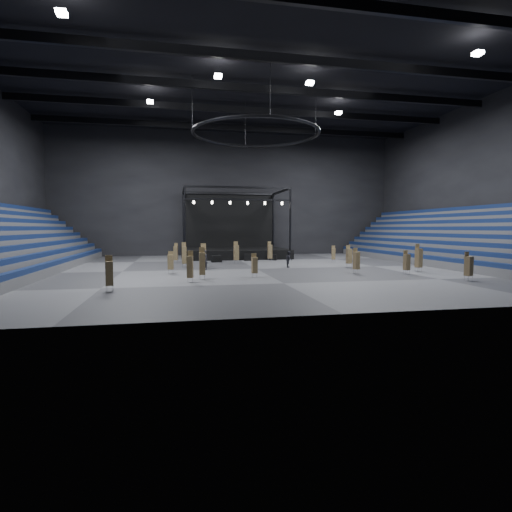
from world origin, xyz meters
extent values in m
plane|color=#4C4C4F|center=(0.00, 0.00, 0.00)|extent=(50.00, 50.00, 0.00)
cube|color=black|center=(0.00, 0.00, 18.00)|extent=(50.00, 42.00, 0.20)
cube|color=black|center=(0.00, 21.00, 9.00)|extent=(50.00, 0.20, 18.00)
cube|color=black|center=(0.00, -21.00, 9.00)|extent=(50.00, 0.20, 18.00)
cube|color=black|center=(25.00, 0.00, 9.00)|extent=(0.20, 42.00, 18.00)
cube|color=#4F4F52|center=(-21.40, 0.00, 0.38)|extent=(7.20, 40.00, 0.75)
cube|color=#0E1C3E|center=(-18.12, 0.00, 0.95)|extent=(0.59, 40.00, 0.40)
cube|color=#4F4F52|center=(-21.85, 0.00, 0.75)|extent=(6.30, 40.00, 1.50)
cube|color=#0E1C3E|center=(-19.02, 0.00, 1.70)|extent=(0.59, 40.00, 0.40)
cube|color=#4F4F52|center=(-22.30, 0.00, 1.12)|extent=(5.40, 40.00, 2.25)
cube|color=#0E1C3E|center=(-19.91, 0.00, 2.45)|extent=(0.59, 40.00, 0.40)
cube|color=#0E1C3E|center=(-20.82, 0.00, 3.20)|extent=(0.59, 40.00, 0.40)
cube|color=#0E1C3E|center=(-21.71, 0.00, 3.95)|extent=(0.59, 40.00, 0.40)
cube|color=#4F4F52|center=(21.40, 0.00, 0.38)|extent=(7.20, 40.00, 0.75)
cube|color=#0E1C3E|center=(18.12, 0.00, 0.95)|extent=(0.59, 40.00, 0.40)
cube|color=#4F4F52|center=(21.85, 0.00, 0.75)|extent=(6.30, 40.00, 1.50)
cube|color=#0E1C3E|center=(19.02, 0.00, 1.70)|extent=(0.59, 40.00, 0.40)
cube|color=#4F4F52|center=(22.30, 0.00, 1.12)|extent=(5.40, 40.00, 2.25)
cube|color=#0E1C3E|center=(19.91, 0.00, 2.45)|extent=(0.59, 40.00, 0.40)
cube|color=#4F4F52|center=(22.75, 0.00, 1.50)|extent=(4.50, 40.00, 3.00)
cube|color=#0E1C3E|center=(20.82, 0.00, 3.20)|extent=(0.59, 40.00, 0.40)
cube|color=#4F4F52|center=(23.20, 0.00, 1.88)|extent=(3.60, 40.00, 3.75)
cube|color=#0E1C3E|center=(21.71, 0.00, 3.95)|extent=(0.59, 40.00, 0.40)
cube|color=#4F4F52|center=(23.65, 0.00, 2.25)|extent=(2.70, 40.00, 4.50)
cube|color=#0E1C3E|center=(22.61, 0.00, 4.70)|extent=(0.59, 40.00, 0.40)
cube|color=#4F4F52|center=(24.10, 0.00, 2.62)|extent=(1.80, 40.00, 5.25)
cube|color=#0E1C3E|center=(23.52, 0.00, 5.45)|extent=(0.59, 40.00, 0.40)
cube|color=#4F4F52|center=(24.55, 0.00, 3.00)|extent=(0.90, 40.00, 6.00)
cube|color=#0E1C3E|center=(24.41, 0.00, 6.20)|extent=(0.59, 40.00, 0.40)
cube|color=black|center=(0.00, 15.50, 0.60)|extent=(14.00, 10.00, 1.20)
cube|color=black|center=(0.00, 20.30, 5.20)|extent=(13.30, 0.30, 8.00)
cylinder|color=black|center=(-6.60, 10.90, 5.10)|extent=(0.24, 0.24, 7.80)
cylinder|color=black|center=(-6.60, 20.10, 5.10)|extent=(0.24, 0.24, 7.80)
cylinder|color=black|center=(6.60, 10.90, 5.10)|extent=(0.24, 0.24, 7.80)
cylinder|color=black|center=(6.60, 20.10, 5.10)|extent=(0.24, 0.24, 7.80)
cube|color=black|center=(0.00, 10.90, 9.00)|extent=(13.40, 0.25, 0.25)
cube|color=black|center=(0.00, 20.10, 9.00)|extent=(13.40, 0.25, 0.25)
cube|color=black|center=(0.00, 10.90, 7.50)|extent=(13.40, 0.20, 0.20)
cylinder|color=white|center=(-5.50, 10.90, 7.10)|extent=(0.24, 0.24, 0.35)
cylinder|color=white|center=(-3.30, 10.90, 7.10)|extent=(0.24, 0.24, 0.35)
cylinder|color=white|center=(-1.10, 10.90, 7.10)|extent=(0.24, 0.24, 0.35)
cylinder|color=white|center=(1.10, 10.90, 7.10)|extent=(0.24, 0.24, 0.35)
cylinder|color=white|center=(3.30, 10.90, 7.10)|extent=(0.24, 0.24, 0.35)
cylinder|color=white|center=(5.50, 10.90, 7.10)|extent=(0.24, 0.24, 0.35)
torus|color=black|center=(0.00, 0.00, 13.00)|extent=(12.30, 12.30, 0.30)
cylinder|color=black|center=(6.00, 0.00, 15.50)|extent=(0.04, 0.04, 5.00)
cylinder|color=black|center=(0.00, 6.00, 15.50)|extent=(0.04, 0.04, 5.00)
cylinder|color=black|center=(-6.00, 0.00, 15.50)|extent=(0.04, 0.04, 5.00)
cylinder|color=black|center=(0.00, -6.00, 15.50)|extent=(0.04, 0.04, 5.00)
cube|color=black|center=(0.00, -15.00, 17.20)|extent=(49.00, 0.35, 0.70)
cube|color=black|center=(0.00, -7.00, 17.20)|extent=(49.00, 0.35, 0.70)
cube|color=black|center=(0.00, 0.00, 17.20)|extent=(49.00, 0.35, 0.70)
cube|color=black|center=(0.00, 7.00, 17.20)|extent=(49.00, 0.35, 0.70)
cube|color=black|center=(0.00, 15.00, 17.20)|extent=(49.00, 0.35, 0.70)
cube|color=white|center=(-14.00, -12.00, 16.60)|extent=(0.60, 0.60, 0.25)
cube|color=white|center=(14.00, -12.00, 16.60)|extent=(0.60, 0.60, 0.25)
cube|color=white|center=(-10.00, 4.00, 16.60)|extent=(0.60, 0.60, 0.25)
cube|color=white|center=(10.00, 4.00, 16.60)|extent=(0.60, 0.60, 0.25)
cube|color=white|center=(-4.00, -4.00, 16.60)|extent=(0.60, 0.60, 0.25)
cube|color=white|center=(4.00, -4.00, 16.60)|extent=(0.60, 0.60, 0.25)
cube|color=black|center=(-3.06, 8.36, 0.39)|extent=(1.27, 0.84, 0.78)
cube|color=black|center=(1.09, 9.64, 0.42)|extent=(1.39, 0.98, 0.84)
cube|color=black|center=(4.02, 9.83, 0.36)|extent=(1.21, 0.89, 0.72)
cylinder|color=silver|center=(-7.88, 7.84, 0.17)|extent=(0.03, 0.03, 0.35)
cylinder|color=silver|center=(-7.88, 8.16, 0.17)|extent=(0.03, 0.03, 0.35)
cylinder|color=silver|center=(-7.55, 7.84, 0.17)|extent=(0.03, 0.03, 0.35)
cylinder|color=silver|center=(-7.55, 8.16, 0.17)|extent=(0.03, 0.03, 0.35)
cube|color=olive|center=(-7.72, 8.00, 1.13)|extent=(0.51, 0.51, 1.57)
cube|color=olive|center=(-7.67, 8.17, 1.87)|extent=(0.40, 0.15, 0.86)
cylinder|color=silver|center=(-11.90, -12.18, 0.19)|extent=(0.03, 0.03, 0.38)
cylinder|color=silver|center=(-11.90, -11.82, 0.19)|extent=(0.03, 0.03, 0.38)
cylinder|color=silver|center=(-11.54, -12.18, 0.19)|extent=(0.03, 0.03, 0.38)
cylinder|color=silver|center=(-11.54, -11.82, 0.19)|extent=(0.03, 0.03, 0.38)
cube|color=olive|center=(-11.72, -12.00, 1.15)|extent=(0.53, 0.53, 1.53)
cube|color=olive|center=(-11.75, -11.81, 1.86)|extent=(0.44, 0.13, 0.84)
cylinder|color=silver|center=(13.81, -12.07, 0.20)|extent=(0.03, 0.03, 0.39)
cylinder|color=silver|center=(13.81, -11.70, 0.20)|extent=(0.03, 0.03, 0.39)
cylinder|color=silver|center=(14.19, -12.07, 0.20)|extent=(0.03, 0.03, 0.39)
cylinder|color=silver|center=(14.19, -11.70, 0.20)|extent=(0.03, 0.03, 0.39)
cube|color=olive|center=(14.00, -11.89, 1.12)|extent=(0.59, 0.59, 1.46)
cube|color=olive|center=(13.94, -11.70, 1.80)|extent=(0.45, 0.19, 0.80)
cylinder|color=silver|center=(-1.28, 5.65, 0.21)|extent=(0.03, 0.03, 0.42)
cylinder|color=silver|center=(-1.28, 6.05, 0.21)|extent=(0.03, 0.03, 0.42)
cylinder|color=silver|center=(-0.88, 5.65, 0.21)|extent=(0.03, 0.03, 0.42)
cylinder|color=silver|center=(-0.88, 6.05, 0.21)|extent=(0.03, 0.03, 0.42)
cube|color=olive|center=(-1.08, 5.85, 1.25)|extent=(0.56, 0.56, 1.66)
cube|color=olive|center=(-1.11, 6.06, 2.03)|extent=(0.49, 0.12, 0.91)
cylinder|color=silver|center=(7.69, -5.83, 0.19)|extent=(0.03, 0.03, 0.38)
cylinder|color=silver|center=(7.69, -5.47, 0.19)|extent=(0.03, 0.03, 0.38)
cylinder|color=silver|center=(8.05, -5.83, 0.19)|extent=(0.03, 0.03, 0.38)
cylinder|color=silver|center=(8.05, -5.47, 0.19)|extent=(0.03, 0.03, 0.38)
cube|color=olive|center=(7.87, -5.65, 1.13)|extent=(0.53, 0.53, 1.51)
cube|color=olive|center=(7.83, -5.47, 1.84)|extent=(0.43, 0.14, 0.83)
cylinder|color=silver|center=(10.06, 5.23, 0.18)|extent=(0.03, 0.03, 0.36)
cylinder|color=silver|center=(10.06, 5.56, 0.18)|extent=(0.03, 0.03, 0.36)
cylinder|color=silver|center=(10.40, 5.23, 0.18)|extent=(0.03, 0.03, 0.36)
cylinder|color=silver|center=(10.40, 5.56, 0.18)|extent=(0.03, 0.03, 0.36)
cube|color=olive|center=(10.23, 5.39, 1.00)|extent=(0.53, 0.53, 1.30)
cube|color=olive|center=(10.28, 5.57, 1.60)|extent=(0.41, 0.17, 0.71)
cylinder|color=silver|center=(-5.83, -7.38, 0.19)|extent=(0.03, 0.03, 0.38)
cylinder|color=silver|center=(-5.83, -7.02, 0.19)|extent=(0.03, 0.03, 0.38)
cylinder|color=silver|center=(-5.47, -7.38, 0.19)|extent=(0.03, 0.03, 0.38)
cylinder|color=silver|center=(-5.47, -7.02, 0.19)|extent=(0.03, 0.03, 0.38)
cube|color=olive|center=(-5.65, -7.20, 1.23)|extent=(0.46, 0.46, 1.71)
cube|color=olive|center=(-5.65, -7.02, 2.04)|extent=(0.43, 0.06, 0.94)
cylinder|color=silver|center=(-6.79, -8.90, 0.18)|extent=(0.03, 0.03, 0.35)
cylinder|color=silver|center=(-6.79, -8.56, 0.18)|extent=(0.03, 0.03, 0.35)
cylinder|color=silver|center=(-6.46, -8.90, 0.18)|extent=(0.03, 0.03, 0.35)
cylinder|color=silver|center=(-6.46, -8.56, 0.18)|extent=(0.03, 0.03, 0.35)
cube|color=olive|center=(-6.63, -8.73, 1.15)|extent=(0.50, 0.50, 1.59)
cube|color=olive|center=(-6.59, -8.56, 1.89)|extent=(0.41, 0.14, 0.88)
cylinder|color=silver|center=(-5.19, 1.68, 0.23)|extent=(0.03, 0.03, 0.45)
cylinder|color=silver|center=(-5.19, 2.11, 0.23)|extent=(0.03, 0.03, 0.45)
cylinder|color=silver|center=(-4.76, 1.68, 0.23)|extent=(0.03, 0.03, 0.45)
cylinder|color=silver|center=(-4.76, 2.11, 0.23)|extent=(0.03, 0.03, 0.45)
cube|color=olive|center=(-4.97, 1.90, 1.26)|extent=(0.58, 0.58, 1.61)
cube|color=olive|center=(-4.96, 2.12, 2.01)|extent=(0.52, 0.11, 0.88)
cylinder|color=silver|center=(-8.30, -2.93, 0.19)|extent=(0.03, 0.03, 0.39)
cylinder|color=silver|center=(-8.30, -2.56, 0.19)|extent=(0.03, 0.03, 0.39)
cylinder|color=silver|center=(-7.93, -2.93, 0.19)|extent=(0.03, 0.03, 0.39)
cylinder|color=silver|center=(-7.93, -2.56, 0.19)|extent=(0.03, 0.03, 0.39)
cube|color=olive|center=(-8.11, -2.75, 1.03)|extent=(0.52, 0.52, 1.28)
cube|color=olive|center=(-8.09, -2.56, 1.61)|extent=(0.45, 0.12, 0.70)
cylinder|color=silver|center=(9.36, -0.58, 0.20)|extent=(0.03, 0.03, 0.39)
cylinder|color=silver|center=(9.36, -0.21, 0.20)|extent=(0.03, 0.03, 0.39)
cylinder|color=silver|center=(9.74, -0.58, 0.20)|extent=(0.03, 0.03, 0.39)
cylinder|color=silver|center=(9.74, -0.21, 0.20)|extent=(0.03, 0.03, 0.39)
cube|color=olive|center=(9.55, -0.40, 1.14)|extent=(0.53, 0.53, 1.49)
cube|color=olive|center=(9.52, -0.20, 1.83)|extent=(0.45, 0.12, 0.82)
cylinder|color=silver|center=(3.10, 7.82, 0.18)|extent=(0.03, 0.03, 0.37)
cylinder|color=silver|center=(3.10, 8.18, 0.18)|extent=(0.03, 0.03, 0.37)
cylinder|color=silver|center=(3.46, 7.82, 0.18)|extent=(0.03, 0.03, 0.37)
cylinder|color=silver|center=(3.46, 8.18, 0.18)|extent=(0.03, 0.03, 0.37)
cube|color=olive|center=(3.28, 8.00, 1.19)|extent=(0.52, 0.52, 1.63)
cube|color=olive|center=(3.25, 8.18, 1.95)|extent=(0.43, 0.13, 0.90)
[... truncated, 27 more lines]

